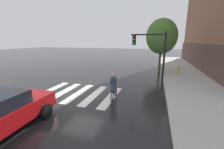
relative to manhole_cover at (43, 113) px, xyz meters
The scene contains 7 objects.
ground_plane 3.08m from the manhole_cover, 80.07° to the left, with size 120.00×120.00×0.00m, color black.
crosswalk_stripes 3.05m from the manhole_cover, 84.76° to the left, with size 5.26×3.77×0.01m.
manhole_cover is the anchor object (origin of this frame).
cyclist 4.09m from the manhole_cover, 43.73° to the left, with size 0.38×1.71×1.69m.
traffic_light_near 7.90m from the manhole_cover, 47.52° to the left, with size 2.47×0.28×4.20m.
fire_hydrant 13.80m from the manhole_cover, 56.42° to the left, with size 0.33×0.22×0.78m.
street_tree_near 13.81m from the manhole_cover, 64.53° to the left, with size 3.36×3.36×5.98m.
Camera 1 is at (4.74, -8.24, 3.56)m, focal length 22.76 mm.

